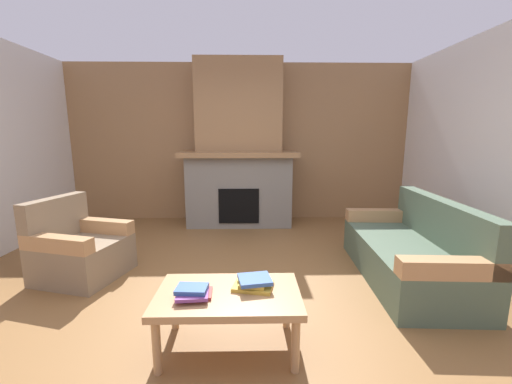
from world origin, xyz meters
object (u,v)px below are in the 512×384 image
at_px(armchair, 79,250).
at_px(coffee_table, 228,299).
at_px(fireplace, 239,155).
at_px(couch, 411,253).

height_order(armchair, coffee_table, armchair).
relative_size(armchair, coffee_table, 0.93).
relative_size(fireplace, coffee_table, 2.70).
bearing_deg(fireplace, armchair, -128.61).
relative_size(fireplace, armchair, 2.89).
height_order(fireplace, couch, fireplace).
bearing_deg(fireplace, coffee_table, -89.58).
bearing_deg(coffee_table, couch, 30.31).
xyz_separation_m(fireplace, coffee_table, (0.02, -3.27, -0.79)).
xyz_separation_m(fireplace, armchair, (-1.65, -2.06, -0.87)).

